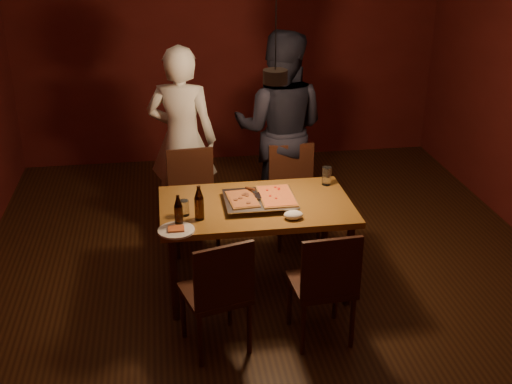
{
  "coord_description": "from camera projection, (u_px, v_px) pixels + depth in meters",
  "views": [
    {
      "loc": [
        -0.82,
        -4.51,
        2.88
      ],
      "look_at": [
        -0.14,
        -0.01,
        0.85
      ],
      "focal_mm": 45.0,
      "sensor_mm": 36.0,
      "label": 1
    }
  ],
  "objects": [
    {
      "name": "spatula",
      "position": [
        259.0,
        195.0,
        5.01
      ],
      "size": [
        0.19,
        0.25,
        0.04
      ],
      "primitive_type": null,
      "rotation": [
        0.0,
        0.0,
        0.46
      ],
      "color": "silver",
      "rests_on": "pizza_tray"
    },
    {
      "name": "pizza_tray",
      "position": [
        260.0,
        201.0,
        5.0
      ],
      "size": [
        0.58,
        0.49,
        0.05
      ],
      "primitive_type": "cube",
      "rotation": [
        0.0,
        0.0,
        0.07
      ],
      "color": "silver",
      "rests_on": "dining_table"
    },
    {
      "name": "diner_white",
      "position": [
        182.0,
        140.0,
        5.98
      ],
      "size": [
        0.74,
        0.58,
        1.77
      ],
      "primitive_type": "imported",
      "rotation": [
        0.0,
        0.0,
        2.87
      ],
      "color": "white",
      "rests_on": "floor"
    },
    {
      "name": "plate_slice",
      "position": [
        176.0,
        230.0,
        4.58
      ],
      "size": [
        0.27,
        0.27,
        0.03
      ],
      "color": "white",
      "rests_on": "dining_table"
    },
    {
      "name": "chair_far_right",
      "position": [
        293.0,
        185.0,
        5.89
      ],
      "size": [
        0.43,
        0.43,
        0.49
      ],
      "rotation": [
        0.0,
        0.0,
        3.17
      ],
      "color": "#38190F",
      "rests_on": "floor"
    },
    {
      "name": "chair_near_left",
      "position": [
        219.0,
        286.0,
        4.32
      ],
      "size": [
        0.52,
        0.52,
        0.49
      ],
      "rotation": [
        0.0,
        0.0,
        0.27
      ],
      "color": "#38190F",
      "rests_on": "floor"
    },
    {
      "name": "water_glass_right",
      "position": [
        327.0,
        176.0,
        5.33
      ],
      "size": [
        0.08,
        0.08,
        0.16
      ],
      "primitive_type": "cylinder",
      "color": "silver",
      "rests_on": "dining_table"
    },
    {
      "name": "pizza_cheese",
      "position": [
        277.0,
        196.0,
        5.01
      ],
      "size": [
        0.27,
        0.42,
        0.02
      ],
      "primitive_type": "cube",
      "rotation": [
        0.0,
        0.0,
        0.01
      ],
      "color": "gold",
      "rests_on": "pizza_tray"
    },
    {
      "name": "pendant_lamp",
      "position": [
        275.0,
        75.0,
        4.64
      ],
      "size": [
        0.18,
        0.18,
        1.1
      ],
      "color": "black",
      "rests_on": "ceiling"
    },
    {
      "name": "chair_near_right",
      "position": [
        326.0,
        278.0,
        4.42
      ],
      "size": [
        0.45,
        0.45,
        0.49
      ],
      "rotation": [
        0.0,
        0.0,
        0.07
      ],
      "color": "#38190F",
      "rests_on": "floor"
    },
    {
      "name": "dining_table",
      "position": [
        256.0,
        212.0,
        5.05
      ],
      "size": [
        1.5,
        0.9,
        0.75
      ],
      "color": "#905E24",
      "rests_on": "floor"
    },
    {
      "name": "pizza_meat",
      "position": [
        242.0,
        199.0,
        4.96
      ],
      "size": [
        0.24,
        0.35,
        0.02
      ],
      "primitive_type": "cube",
      "rotation": [
        0.0,
        0.0,
        0.09
      ],
      "color": "maroon",
      "rests_on": "pizza_tray"
    },
    {
      "name": "chair_far_left",
      "position": [
        193.0,
        190.0,
        5.78
      ],
      "size": [
        0.45,
        0.45,
        0.49
      ],
      "rotation": [
        0.0,
        0.0,
        3.21
      ],
      "color": "#38190F",
      "rests_on": "floor"
    },
    {
      "name": "beer_bottle_b",
      "position": [
        199.0,
        203.0,
        4.71
      ],
      "size": [
        0.07,
        0.07,
        0.27
      ],
      "color": "black",
      "rests_on": "dining_table"
    },
    {
      "name": "water_glass_left",
      "position": [
        184.0,
        208.0,
        4.81
      ],
      "size": [
        0.08,
        0.08,
        0.12
      ],
      "primitive_type": "cylinder",
      "color": "silver",
      "rests_on": "dining_table"
    },
    {
      "name": "diner_dark",
      "position": [
        280.0,
        129.0,
        6.1
      ],
      "size": [
        1.09,
        0.97,
        1.88
      ],
      "primitive_type": "imported",
      "rotation": [
        0.0,
        0.0,
        2.81
      ],
      "color": "black",
      "rests_on": "floor"
    },
    {
      "name": "beer_bottle_a",
      "position": [
        178.0,
        210.0,
        4.63
      ],
      "size": [
        0.06,
        0.06,
        0.24
      ],
      "color": "black",
      "rests_on": "dining_table"
    },
    {
      "name": "room_shell",
      "position": [
        275.0,
        123.0,
        4.78
      ],
      "size": [
        6.0,
        6.0,
        6.0
      ],
      "color": "#37200F",
      "rests_on": "ground"
    },
    {
      "name": "napkin",
      "position": [
        293.0,
        215.0,
        4.76
      ],
      "size": [
        0.15,
        0.11,
        0.06
      ],
      "primitive_type": "ellipsoid",
      "color": "white",
      "rests_on": "dining_table"
    }
  ]
}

